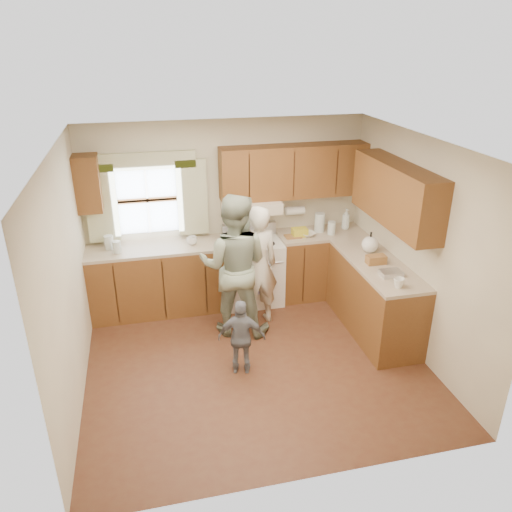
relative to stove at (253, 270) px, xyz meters
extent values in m
plane|color=#4F2718|center=(-0.30, -1.44, -0.47)|extent=(3.80, 3.80, 0.00)
plane|color=white|center=(-0.30, -1.44, 2.03)|extent=(3.80, 3.80, 0.00)
plane|color=beige|center=(-0.30, 0.31, 0.78)|extent=(3.80, 0.00, 3.80)
plane|color=beige|center=(-0.30, -3.19, 0.78)|extent=(3.80, 0.00, 3.80)
plane|color=beige|center=(-2.20, -1.44, 0.78)|extent=(0.00, 3.50, 3.50)
plane|color=beige|center=(1.60, -1.44, 0.78)|extent=(0.00, 3.50, 3.50)
cube|color=#4C2C10|center=(-1.29, 0.01, -0.02)|extent=(1.82, 0.60, 0.90)
cube|color=#4C2C10|center=(0.99, 0.01, -0.02)|extent=(1.22, 0.60, 0.90)
cube|color=#40220E|center=(1.30, -1.11, -0.02)|extent=(0.60, 1.65, 0.90)
cube|color=tan|center=(-1.29, 0.01, 0.45)|extent=(1.82, 0.60, 0.04)
cube|color=tan|center=(0.99, 0.01, 0.45)|extent=(1.22, 0.60, 0.04)
cube|color=tan|center=(1.30, -1.11, 0.45)|extent=(0.60, 1.65, 0.04)
cube|color=#4C2C10|center=(0.60, 0.15, 1.33)|extent=(2.00, 0.33, 0.70)
cube|color=#40220E|center=(-2.05, 0.15, 1.33)|extent=(0.30, 0.33, 0.70)
cube|color=#40220E|center=(1.43, -1.11, 1.33)|extent=(0.33, 1.65, 0.70)
cube|color=beige|center=(0.00, 0.08, 0.91)|extent=(0.76, 0.45, 0.15)
cube|color=silver|center=(-1.35, 0.29, 1.03)|extent=(0.90, 0.03, 0.90)
cube|color=#FAF349|center=(-1.93, 0.24, 1.03)|extent=(0.40, 0.05, 1.02)
cube|color=#FAF349|center=(-0.77, 0.24, 1.03)|extent=(0.40, 0.05, 1.02)
cube|color=#FAF349|center=(-1.35, 0.24, 1.55)|extent=(1.30, 0.05, 0.22)
cylinder|color=white|center=(0.65, 0.21, 0.75)|extent=(0.27, 0.12, 0.12)
imported|color=silver|center=(-0.83, -0.02, 0.53)|extent=(0.18, 0.18, 0.11)
imported|color=silver|center=(1.37, 0.08, 0.62)|extent=(0.12, 0.12, 0.30)
imported|color=silver|center=(0.76, -0.07, 0.50)|extent=(0.26, 0.26, 0.05)
imported|color=silver|center=(1.23, -1.76, 0.53)|extent=(0.15, 0.15, 0.11)
cylinder|color=silver|center=(-1.88, 0.08, 0.56)|extent=(0.12, 0.12, 0.18)
cylinder|color=silver|center=(-1.78, -0.07, 0.55)|extent=(0.10, 0.10, 0.15)
cube|color=olive|center=(0.55, -0.07, 0.48)|extent=(0.22, 0.17, 0.02)
cube|color=gold|center=(0.64, -0.05, 0.53)|extent=(0.21, 0.14, 0.11)
cylinder|color=silver|center=(0.97, 0.06, 0.61)|extent=(0.14, 0.14, 0.26)
cylinder|color=silver|center=(1.10, -0.08, 0.56)|extent=(0.11, 0.11, 0.18)
sphere|color=silver|center=(1.34, -0.79, 0.58)|extent=(0.21, 0.21, 0.21)
cube|color=olive|center=(1.27, -1.12, 0.53)|extent=(0.23, 0.13, 0.11)
cube|color=silver|center=(1.29, -1.46, 0.50)|extent=(0.25, 0.17, 0.06)
cube|color=silver|center=(0.00, -0.01, -0.02)|extent=(0.76, 0.64, 0.90)
cube|color=#B7B7BC|center=(0.00, 0.25, 0.52)|extent=(0.76, 0.10, 0.16)
cylinder|color=#B7B7BC|center=(0.00, -0.33, 0.23)|extent=(0.68, 0.03, 0.03)
cube|color=#4C50B3|center=(0.05, -0.35, 0.01)|extent=(0.22, 0.02, 0.42)
cylinder|color=black|center=(-0.18, 0.11, 0.44)|extent=(0.18, 0.18, 0.01)
cylinder|color=black|center=(0.18, 0.11, 0.44)|extent=(0.18, 0.18, 0.01)
cylinder|color=black|center=(-0.18, -0.14, 0.44)|extent=(0.18, 0.18, 0.01)
cylinder|color=black|center=(0.18, -0.14, 0.44)|extent=(0.18, 0.18, 0.01)
imported|color=beige|center=(-0.09, -0.59, 0.34)|extent=(0.64, 0.47, 1.60)
imported|color=#28452B|center=(-0.40, -0.72, 0.44)|extent=(1.06, 0.94, 1.81)
imported|color=slate|center=(-0.49, -1.59, -0.02)|extent=(0.56, 0.34, 0.89)
camera|label=1|loc=(-1.39, -6.12, 3.01)|focal=35.00mm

